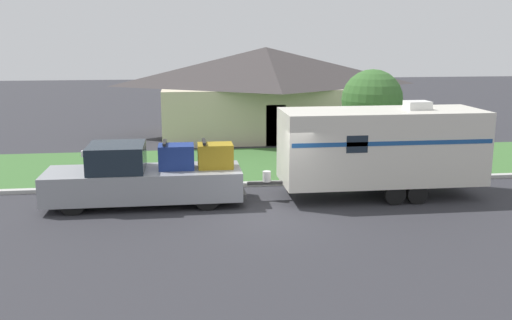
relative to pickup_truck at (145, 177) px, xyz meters
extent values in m
plane|color=#2D2D33|center=(4.12, -1.81, -0.92)|extent=(120.00, 120.00, 0.00)
cube|color=#ADADA8|center=(4.12, 1.94, -0.85)|extent=(80.00, 0.30, 0.14)
cube|color=#3D6B33|center=(4.12, 5.59, -0.91)|extent=(80.00, 7.00, 0.03)
cube|color=beige|center=(5.95, 13.31, 0.48)|extent=(11.42, 7.24, 2.81)
pyramid|color=#3D3838|center=(5.95, 13.31, 2.93)|extent=(12.33, 7.82, 2.09)
cube|color=#4C3828|center=(5.95, 9.71, 0.13)|extent=(1.00, 0.06, 2.10)
cylinder|color=black|center=(-2.18, -0.86, -0.49)|extent=(0.88, 0.28, 0.88)
cylinder|color=black|center=(-2.18, 0.86, -0.49)|extent=(0.88, 0.28, 0.88)
cylinder|color=black|center=(2.01, -0.86, -0.49)|extent=(0.88, 0.28, 0.88)
cylinder|color=black|center=(2.01, 0.86, -0.49)|extent=(0.88, 0.28, 0.88)
cube|color=gray|center=(-1.48, 0.00, -0.21)|extent=(3.43, 2.08, 0.94)
cube|color=#19232D|center=(-0.86, 0.00, 0.69)|extent=(1.78, 1.91, 0.86)
cube|color=gray|center=(1.69, 0.00, -0.21)|extent=(2.91, 2.08, 0.94)
cube|color=#333333|center=(3.21, 0.00, -0.56)|extent=(0.12, 1.87, 0.20)
cube|color=navy|center=(1.05, 0.00, 0.66)|extent=(1.15, 0.87, 0.80)
cube|color=black|center=(0.68, 0.00, 1.14)|extent=(0.10, 0.96, 0.08)
cube|color=olive|center=(2.33, 0.00, 0.66)|extent=(1.15, 0.87, 0.80)
cube|color=black|center=(1.97, 0.00, 1.14)|extent=(0.10, 0.96, 0.08)
cylinder|color=black|center=(8.18, -1.09, -0.58)|extent=(0.69, 0.22, 0.69)
cylinder|color=black|center=(8.18, 1.09, -0.58)|extent=(0.69, 0.22, 0.69)
cylinder|color=black|center=(8.94, -1.09, -0.58)|extent=(0.69, 0.22, 0.69)
cylinder|color=black|center=(8.94, 1.09, -0.58)|extent=(0.69, 0.22, 0.69)
cube|color=beige|center=(8.01, 0.00, 0.86)|extent=(6.83, 2.46, 2.47)
cube|color=navy|center=(8.01, -1.24, 1.17)|extent=(6.70, 0.01, 0.14)
cube|color=#383838|center=(4.00, 0.00, -0.33)|extent=(1.20, 0.12, 0.10)
cylinder|color=silver|center=(4.06, 0.00, -0.10)|extent=(0.28, 0.28, 0.36)
cube|color=silver|center=(9.24, 0.00, 2.23)|extent=(0.80, 0.68, 0.28)
cube|color=#19232D|center=(6.78, -1.24, 1.17)|extent=(0.70, 0.01, 0.56)
cylinder|color=brown|center=(-2.21, 2.73, -0.37)|extent=(0.09, 0.09, 1.11)
cube|color=silver|center=(-2.21, 2.73, 0.30)|extent=(0.48, 0.20, 0.22)
cylinder|color=brown|center=(9.28, 4.83, 0.00)|extent=(0.24, 0.24, 1.86)
sphere|color=#38662D|center=(9.28, 4.83, 1.90)|extent=(2.59, 2.59, 2.59)
camera|label=1|loc=(1.31, -18.49, 4.49)|focal=40.00mm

